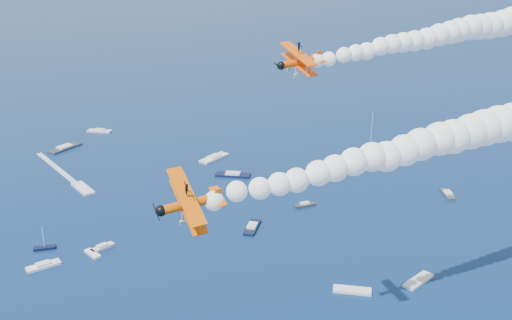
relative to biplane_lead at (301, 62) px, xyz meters
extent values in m
cube|color=white|center=(-40.30, 103.22, -61.38)|extent=(7.93, 12.32, 0.70)
cube|color=black|center=(-50.50, 63.66, -61.38)|extent=(5.80, 1.89, 0.70)
cube|color=#2A2F39|center=(27.24, 71.80, -61.38)|extent=(7.18, 3.07, 0.70)
cube|color=#323943|center=(75.27, 67.84, -61.38)|extent=(4.60, 9.16, 0.70)
cube|color=black|center=(7.36, 61.10, -61.38)|extent=(7.45, 10.25, 0.70)
cube|color=silver|center=(-35.24, 59.88, -61.38)|extent=(6.88, 5.40, 0.70)
cube|color=#2E323D|center=(-47.18, 146.79, -61.38)|extent=(13.48, 12.93, 0.70)
cube|color=white|center=(7.76, 120.68, -61.38)|extent=(12.66, 11.07, 0.70)
cube|color=white|center=(-50.29, 53.77, -61.38)|extent=(9.04, 5.56, 0.70)
cube|color=white|center=(67.84, 111.90, -61.38)|extent=(13.25, 11.85, 0.70)
cube|color=black|center=(10.90, 102.15, -61.38)|extent=(12.73, 8.45, 0.70)
cube|color=white|center=(22.42, 22.77, -61.38)|extent=(9.53, 6.52, 0.70)
cube|color=silver|center=(40.01, 22.58, -61.38)|extent=(9.98, 7.52, 0.70)
cube|color=white|center=(-37.90, 57.04, -61.38)|extent=(4.41, 6.07, 0.70)
cube|color=silver|center=(-33.35, 165.29, -61.38)|extent=(10.67, 7.19, 0.70)
cube|color=white|center=(-49.71, 126.26, -61.70)|extent=(16.21, 35.94, 0.04)
camera|label=1|loc=(-32.74, -95.43, 20.97)|focal=43.47mm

